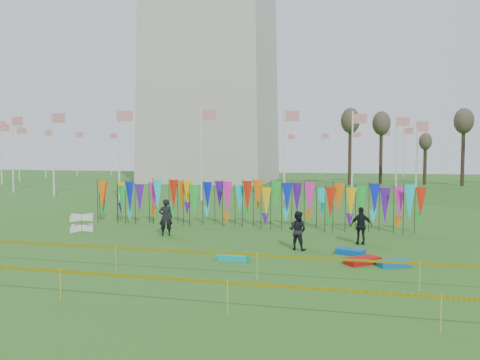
% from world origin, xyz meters
% --- Properties ---
extents(ground, '(160.00, 160.00, 0.00)m').
position_xyz_m(ground, '(0.00, 0.00, 0.00)').
color(ground, '#275919').
rests_on(ground, ground).
extents(flagpole_ring, '(57.40, 56.16, 8.00)m').
position_xyz_m(flagpole_ring, '(-14.00, 48.00, 4.00)').
color(flagpole_ring, silver).
rests_on(flagpole_ring, ground).
extents(banner_row, '(18.64, 0.64, 2.43)m').
position_xyz_m(banner_row, '(0.28, 7.62, 1.54)').
color(banner_row, black).
rests_on(banner_row, ground).
extents(caution_tape_near, '(26.00, 0.02, 0.90)m').
position_xyz_m(caution_tape_near, '(-0.22, -2.71, 0.78)').
color(caution_tape_near, yellow).
rests_on(caution_tape_near, ground).
extents(caution_tape_far, '(26.00, 0.02, 0.90)m').
position_xyz_m(caution_tape_far, '(-0.22, -6.01, 0.78)').
color(caution_tape_far, yellow).
rests_on(caution_tape_far, ground).
extents(box_kite, '(0.81, 0.81, 0.90)m').
position_xyz_m(box_kite, '(-7.78, 4.35, 0.45)').
color(box_kite, red).
rests_on(box_kite, ground).
extents(person_left, '(0.81, 0.72, 1.83)m').
position_xyz_m(person_left, '(-2.98, 4.09, 0.91)').
color(person_left, black).
rests_on(person_left, ground).
extents(person_mid, '(0.90, 0.69, 1.64)m').
position_xyz_m(person_mid, '(3.71, 2.35, 0.82)').
color(person_mid, black).
rests_on(person_mid, ground).
extents(person_right, '(1.08, 0.75, 1.68)m').
position_xyz_m(person_right, '(6.34, 4.14, 0.84)').
color(person_right, black).
rests_on(person_right, ground).
extents(kite_bag_turquoise, '(1.13, 0.58, 0.22)m').
position_xyz_m(kite_bag_turquoise, '(1.57, -0.18, 0.11)').
color(kite_bag_turquoise, '#0BAFAF').
rests_on(kite_bag_turquoise, ground).
extents(kite_bag_blue, '(1.22, 0.92, 0.23)m').
position_xyz_m(kite_bag_blue, '(5.90, 1.90, 0.11)').
color(kite_bag_blue, '#0A4EAD').
rests_on(kite_bag_blue, ground).
extents(kite_bag_red, '(1.40, 1.32, 0.24)m').
position_xyz_m(kite_bag_red, '(6.33, 0.38, 0.12)').
color(kite_bag_red, '#B8110C').
rests_on(kite_bag_red, ground).
extents(kite_bag_teal, '(1.23, 0.95, 0.21)m').
position_xyz_m(kite_bag_teal, '(7.41, 0.25, 0.11)').
color(kite_bag_teal, '#0B5E9F').
rests_on(kite_bag_teal, ground).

